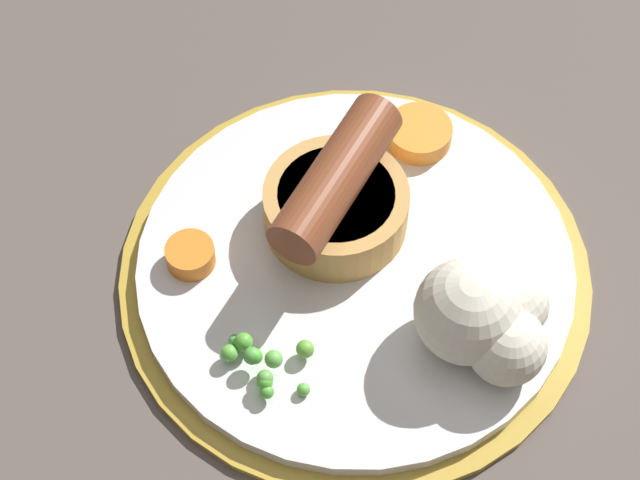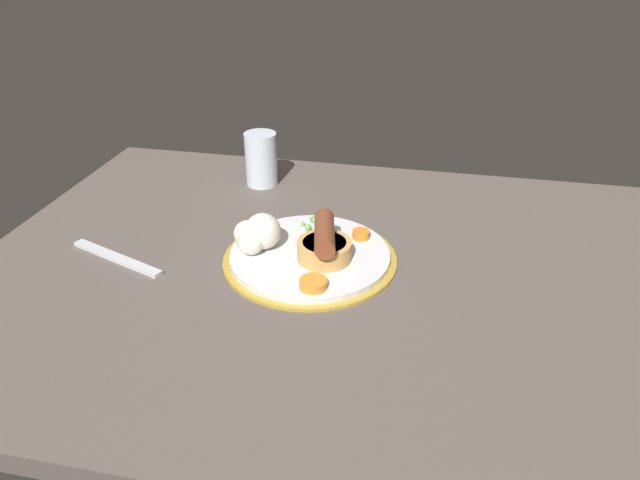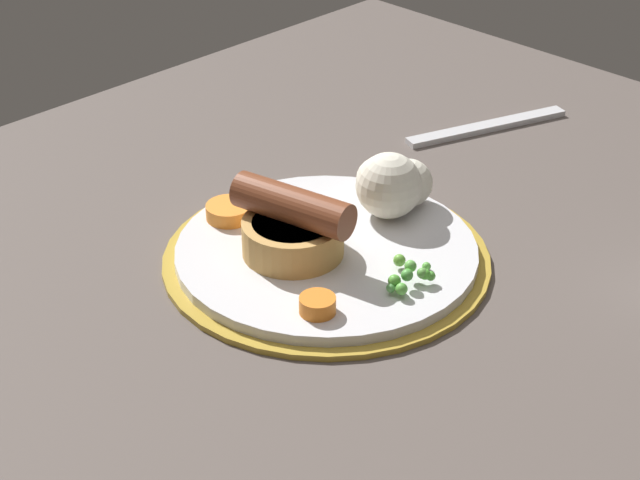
# 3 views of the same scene
# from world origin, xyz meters

# --- Properties ---
(dining_table) EXTENTS (1.10, 0.80, 0.03)m
(dining_table) POSITION_xyz_m (0.00, 0.00, 0.01)
(dining_table) COLOR #564C47
(dining_table) RESTS_ON ground
(dinner_plate) EXTENTS (0.27, 0.27, 0.01)m
(dinner_plate) POSITION_xyz_m (0.04, -0.01, 0.04)
(dinner_plate) COLOR #B79333
(dinner_plate) RESTS_ON dining_table
(sausage_pudding) EXTENTS (0.08, 0.10, 0.06)m
(sausage_pudding) POSITION_xyz_m (0.02, -0.00, 0.07)
(sausage_pudding) COLOR tan
(sausage_pudding) RESTS_ON dinner_plate
(pea_pile) EXTENTS (0.05, 0.04, 0.02)m
(pea_pile) POSITION_xyz_m (0.05, -0.10, 0.05)
(pea_pile) COLOR green
(pea_pile) RESTS_ON dinner_plate
(cauliflower_floret) EXTENTS (0.07, 0.07, 0.06)m
(cauliflower_floret) POSITION_xyz_m (0.12, -0.01, 0.07)
(cauliflower_floret) COLOR silver
(cauliflower_floret) RESTS_ON dinner_plate
(carrot_slice_0) EXTENTS (0.05, 0.05, 0.01)m
(carrot_slice_0) POSITION_xyz_m (0.02, 0.08, 0.05)
(carrot_slice_0) COLOR orange
(carrot_slice_0) RESTS_ON dinner_plate
(carrot_slice_2) EXTENTS (0.04, 0.04, 0.01)m
(carrot_slice_2) POSITION_xyz_m (-0.03, -0.07, 0.05)
(carrot_slice_2) COLOR orange
(carrot_slice_2) RESTS_ON dinner_plate
(fork) EXTENTS (0.17, 0.08, 0.01)m
(fork) POSITION_xyz_m (0.33, 0.05, 0.03)
(fork) COLOR silver
(fork) RESTS_ON dining_table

